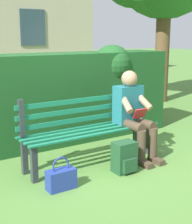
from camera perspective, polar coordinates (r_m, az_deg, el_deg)
The scene contains 6 objects.
ground at distance 4.51m, azimuth -0.70°, elevation -8.64°, with size 60.00×60.00×0.00m, color #517F38.
park_bench at distance 4.41m, azimuth -1.19°, elevation -2.70°, with size 1.91×0.45×0.92m.
person_seated at distance 4.58m, azimuth 6.38°, elevation -0.02°, with size 0.44×0.73×1.19m.
hedge_backdrop at distance 5.10m, azimuth -11.00°, elevation 2.26°, with size 4.83×0.80×1.51m.
backpack at distance 4.18m, azimuth 4.86°, elevation -7.69°, with size 0.28×0.27×0.38m.
handbag at distance 3.76m, azimuth -5.96°, elevation -11.19°, with size 0.32×0.16×0.38m.
Camera 1 is at (2.25, 3.54, 1.66)m, focal length 53.70 mm.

